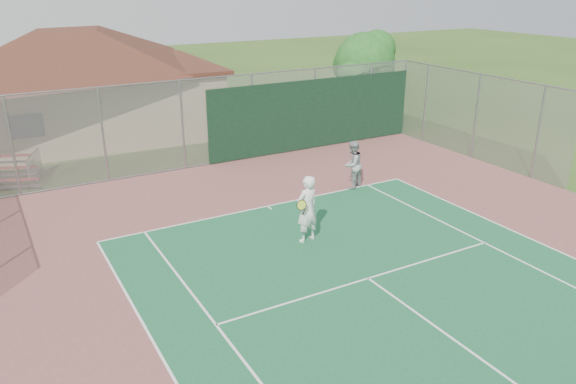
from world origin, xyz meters
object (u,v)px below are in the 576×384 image
object	(u,v)px
clubhouse	(72,73)
player_grey_back	(352,165)
tree	(366,65)
player_white_front	(307,210)

from	to	relation	value
clubhouse	player_grey_back	bearing A→B (deg)	-57.62
clubhouse	tree	xyz separation A→B (m)	(12.57, -5.88, 0.20)
tree	player_white_front	world-z (taller)	tree
tree	player_white_front	distance (m)	13.44
clubhouse	tree	size ratio (longest dim) A/B	2.90
player_white_front	clubhouse	bearing A→B (deg)	-88.29
clubhouse	player_white_front	world-z (taller)	clubhouse
clubhouse	tree	bearing A→B (deg)	-22.24
clubhouse	player_grey_back	size ratio (longest dim) A/B	8.03
player_white_front	player_grey_back	size ratio (longest dim) A/B	1.13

